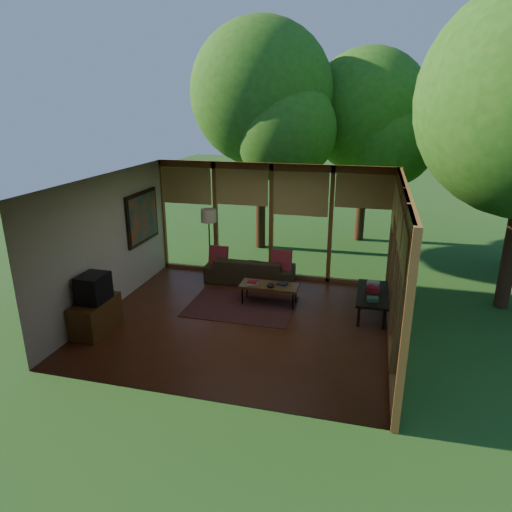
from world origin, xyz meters
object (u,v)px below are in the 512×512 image
(floor_lamp, at_px, (209,220))
(side_console, at_px, (373,295))
(media_cabinet, at_px, (96,316))
(television, at_px, (93,288))
(coffee_table, at_px, (269,286))
(sofa, at_px, (250,270))

(floor_lamp, bearing_deg, side_console, -17.14)
(media_cabinet, xyz_separation_m, television, (0.02, 0.00, 0.55))
(floor_lamp, bearing_deg, coffee_table, -34.80)
(television, distance_m, coffee_table, 3.43)
(coffee_table, distance_m, side_console, 2.07)
(sofa, bearing_deg, coffee_table, 121.60)
(television, xyz_separation_m, side_console, (4.85, 1.98, -0.44))
(sofa, height_order, coffee_table, sofa)
(floor_lamp, height_order, coffee_table, floor_lamp)
(television, bearing_deg, coffee_table, 35.13)
(sofa, bearing_deg, side_console, 157.74)
(television, bearing_deg, side_console, 22.23)
(media_cabinet, bearing_deg, side_console, 22.15)
(side_console, bearing_deg, television, -157.77)
(sofa, xyz_separation_m, television, (-2.07, -3.05, 0.55))
(media_cabinet, bearing_deg, coffee_table, 34.93)
(media_cabinet, relative_size, side_console, 0.71)
(sofa, relative_size, television, 3.69)
(media_cabinet, height_order, side_console, media_cabinet)
(floor_lamp, distance_m, coffee_table, 2.34)
(floor_lamp, relative_size, side_console, 1.18)
(sofa, height_order, television, television)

